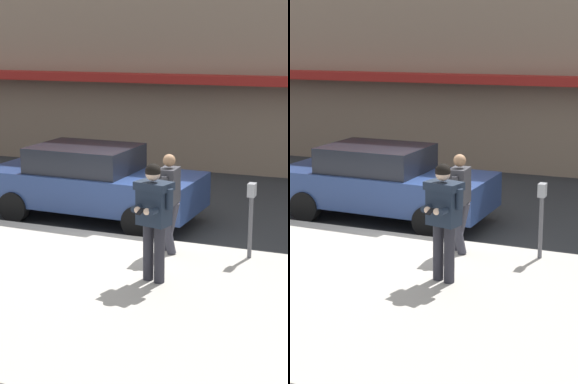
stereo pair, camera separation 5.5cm
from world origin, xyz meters
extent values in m
plane|color=#2B2D30|center=(0.00, 0.00, 0.00)|extent=(80.00, 80.00, 0.00)
cube|color=#A8A399|center=(1.00, -2.85, 0.07)|extent=(32.00, 5.30, 0.14)
cube|color=silver|center=(1.00, 0.05, 0.00)|extent=(28.00, 0.12, 0.01)
cube|color=maroon|center=(1.00, 6.15, 2.60)|extent=(26.60, 0.70, 0.24)
cube|color=navy|center=(-1.33, 1.01, 0.67)|extent=(4.55, 1.95, 0.70)
cube|color=black|center=(-1.51, 1.02, 1.28)|extent=(2.12, 1.70, 0.52)
cylinder|color=black|center=(0.09, 1.82, 0.32)|extent=(0.65, 0.24, 0.64)
cylinder|color=black|center=(0.04, 0.11, 0.32)|extent=(0.65, 0.24, 0.64)
cylinder|color=black|center=(-2.69, 1.91, 0.32)|extent=(0.65, 0.24, 0.64)
cylinder|color=black|center=(-2.75, 0.20, 0.32)|extent=(0.65, 0.24, 0.64)
cylinder|color=#23232B|center=(1.31, -2.18, 0.58)|extent=(0.16, 0.16, 0.88)
cylinder|color=#23232B|center=(1.11, -2.13, 0.58)|extent=(0.16, 0.16, 0.88)
cube|color=#192333|center=(1.21, -2.15, 1.34)|extent=(0.52, 0.40, 0.64)
cube|color=#192333|center=(1.21, -2.15, 1.61)|extent=(0.59, 0.45, 0.12)
cylinder|color=#192333|center=(1.47, -2.22, 1.45)|extent=(0.11, 0.11, 0.30)
cylinder|color=#192333|center=(1.32, -2.34, 1.30)|extent=(0.17, 0.32, 0.10)
sphere|color=beige|center=(1.22, -2.46, 1.30)|extent=(0.10, 0.10, 0.10)
cylinder|color=#192333|center=(0.95, -2.09, 1.45)|extent=(0.11, 0.11, 0.30)
cylinder|color=#192333|center=(1.03, -2.27, 1.30)|extent=(0.17, 0.32, 0.10)
sphere|color=beige|center=(1.06, -2.43, 1.30)|extent=(0.10, 0.10, 0.10)
cube|color=black|center=(1.13, -2.48, 1.30)|extent=(0.11, 0.15, 0.07)
sphere|color=beige|center=(1.20, -2.18, 1.80)|extent=(0.22, 0.22, 0.22)
sphere|color=black|center=(1.20, -2.18, 1.83)|extent=(0.23, 0.23, 0.23)
cylinder|color=#33333D|center=(0.97, -0.90, 0.57)|extent=(0.33, 0.16, 0.87)
cylinder|color=#33333D|center=(0.97, -0.72, 0.57)|extent=(0.33, 0.16, 0.87)
cube|color=#2D2D33|center=(0.97, -0.81, 1.30)|extent=(0.29, 0.43, 0.60)
cylinder|color=#2D2D33|center=(0.98, -1.06, 1.22)|extent=(0.10, 0.10, 0.58)
cylinder|color=#2D2D33|center=(0.96, -0.56, 1.22)|extent=(0.10, 0.10, 0.58)
sphere|color=#8C6647|center=(0.97, -0.81, 1.73)|extent=(0.21, 0.21, 0.21)
cube|color=brown|center=(0.98, -0.51, 1.10)|extent=(0.13, 0.24, 0.32)
cylinder|color=#4C4C51|center=(2.32, -0.60, 0.67)|extent=(0.07, 0.07, 1.05)
cube|color=gray|center=(2.32, -0.60, 1.30)|extent=(0.12, 0.18, 0.22)
camera|label=1|loc=(4.41, -10.65, 3.72)|focal=60.00mm
camera|label=2|loc=(4.46, -10.63, 3.72)|focal=60.00mm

